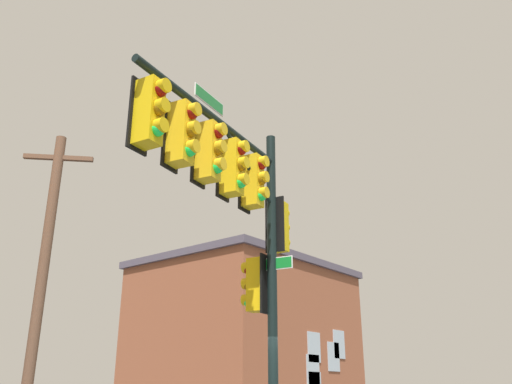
{
  "coord_description": "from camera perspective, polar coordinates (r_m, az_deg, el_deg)",
  "views": [
    {
      "loc": [
        8.74,
        6.7,
        1.48
      ],
      "look_at": [
        1.09,
        0.46,
        5.14
      ],
      "focal_mm": 37.96,
      "sensor_mm": 36.0,
      "label": 1
    }
  ],
  "objects": [
    {
      "name": "brick_building",
      "position": [
        25.21,
        -1.12,
        -15.72
      ],
      "size": [
        8.95,
        7.4,
        6.98
      ],
      "color": "brown",
      "rests_on": "ground_plane"
    },
    {
      "name": "utility_pole",
      "position": [
        14.53,
        -21.62,
        -8.4
      ],
      "size": [
        1.39,
        1.33,
        7.97
      ],
      "color": "brown",
      "rests_on": "ground_plane"
    },
    {
      "name": "signal_pole_assembly",
      "position": [
        10.33,
        -2.13,
        -1.07
      ],
      "size": [
        5.17,
        1.79,
        6.88
      ],
      "color": "black",
      "rests_on": "ground_plane"
    }
  ]
}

